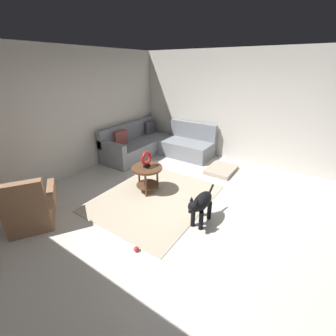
# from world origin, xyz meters

# --- Properties ---
(ground_plane) EXTENTS (6.00, 6.00, 0.10)m
(ground_plane) POSITION_xyz_m (0.00, 0.00, -0.05)
(ground_plane) COLOR silver
(wall_back) EXTENTS (6.00, 0.12, 2.70)m
(wall_back) POSITION_xyz_m (0.00, 2.94, 1.35)
(wall_back) COLOR silver
(wall_back) RESTS_ON ground_plane
(wall_right) EXTENTS (0.12, 6.00, 2.70)m
(wall_right) POSITION_xyz_m (2.94, 0.00, 1.35)
(wall_right) COLOR silver
(wall_right) RESTS_ON ground_plane
(area_rug) EXTENTS (2.30, 1.90, 0.01)m
(area_rug) POSITION_xyz_m (0.15, 0.70, 0.01)
(area_rug) COLOR #BCAD93
(area_rug) RESTS_ON ground_plane
(sectional_couch) EXTENTS (2.20, 2.25, 0.88)m
(sectional_couch) POSITION_xyz_m (1.99, 2.02, 0.29)
(sectional_couch) COLOR gray
(sectional_couch) RESTS_ON ground_plane
(armchair) EXTENTS (1.00, 0.94, 0.88)m
(armchair) POSITION_xyz_m (-1.57, 1.82, 0.32)
(armchair) COLOR #936B4C
(armchair) RESTS_ON ground_plane
(side_table) EXTENTS (0.60, 0.60, 0.54)m
(side_table) POSITION_xyz_m (0.28, 0.98, 0.42)
(side_table) COLOR brown
(side_table) RESTS_ON ground_plane
(torus_sculpture) EXTENTS (0.28, 0.08, 0.33)m
(torus_sculpture) POSITION_xyz_m (0.28, 0.98, 0.71)
(torus_sculpture) COLOR black
(torus_sculpture) RESTS_ON side_table
(dog_bed_mat) EXTENTS (0.80, 0.60, 0.09)m
(dog_bed_mat) POSITION_xyz_m (1.98, 0.08, 0.04)
(dog_bed_mat) COLOR #B2A38E
(dog_bed_mat) RESTS_ON ground_plane
(dog) EXTENTS (0.85, 0.22, 0.63)m
(dog) POSITION_xyz_m (-0.05, -0.35, 0.38)
(dog) COLOR black
(dog) RESTS_ON ground_plane
(dog_toy_ball) EXTENTS (0.07, 0.07, 0.07)m
(dog_toy_ball) POSITION_xyz_m (-1.06, 0.12, 0.04)
(dog_toy_ball) COLOR red
(dog_toy_ball) RESTS_ON ground_plane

